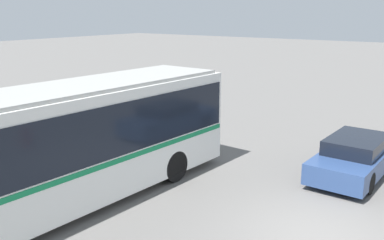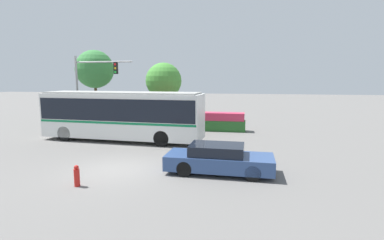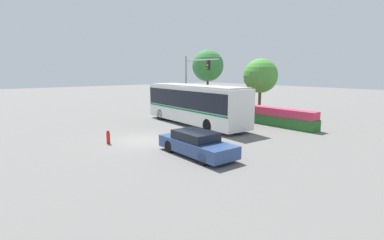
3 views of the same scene
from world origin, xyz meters
name	(u,v)px [view 3 (image 3 of 3)]	position (x,y,z in m)	size (l,w,h in m)	color
ground_plane	(145,140)	(0.00, 0.00, 0.00)	(140.00, 140.00, 0.00)	slate
city_bus	(195,102)	(-2.39, 6.19, 1.89)	(11.18, 3.14, 3.32)	silver
sedan_foreground	(196,144)	(4.74, 0.40, 0.63)	(4.80, 1.91, 1.30)	navy
traffic_light_pole	(193,77)	(-6.53, 9.43, 3.92)	(4.91, 0.24, 6.02)	gray
flowering_hedge	(269,116)	(1.67, 11.01, 0.73)	(8.50, 1.10, 1.49)	#286028
street_tree_left	(208,66)	(-7.78, 12.57, 5.05)	(3.46, 3.46, 6.80)	brown
street_tree_centre	(260,76)	(-1.65, 13.96, 4.00)	(3.34, 3.34, 5.68)	brown
fire_hydrant	(108,137)	(-0.60, -2.26, 0.41)	(0.22, 0.22, 0.86)	red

